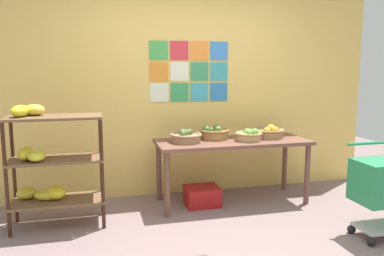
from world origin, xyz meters
The scene contains 9 objects.
ground centered at (0.00, 0.00, 0.00)m, with size 9.38×9.38×0.00m, color slate.
back_wall_with_art centered at (0.00, 1.72, 1.50)m, with size 4.84×0.07×2.99m.
banana_shelf_unit centered at (-1.58, 0.98, 0.66)m, with size 0.90×0.42×1.22m.
display_table centered at (0.42, 1.21, 0.65)m, with size 1.76×0.67×0.74m.
fruit_basket_centre centered at (0.24, 1.33, 0.81)m, with size 0.35×0.35×0.17m.
fruit_basket_right centered at (-0.13, 1.22, 0.80)m, with size 0.36×0.36×0.15m.
fruit_basket_back_left centered at (0.89, 1.26, 0.80)m, with size 0.39×0.39×0.17m.
fruit_basket_left centered at (0.59, 1.13, 0.80)m, with size 0.31×0.31×0.15m.
produce_crate_under_table centered at (0.05, 1.18, 0.11)m, with size 0.38×0.33×0.22m, color #AA1717.
Camera 1 is at (-1.12, -3.00, 1.58)m, focal length 36.80 mm.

